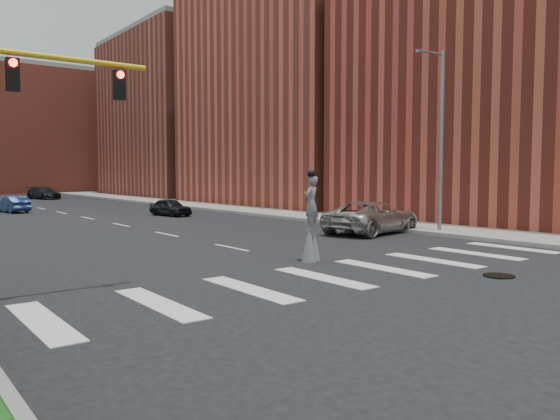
{
  "coord_description": "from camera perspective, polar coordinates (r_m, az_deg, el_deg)",
  "views": [
    {
      "loc": [
        -11.8,
        -10.73,
        3.08
      ],
      "look_at": [
        0.2,
        5.0,
        1.7
      ],
      "focal_mm": 35.0,
      "sensor_mm": 36.0,
      "label": 1
    }
  ],
  "objects": [
    {
      "name": "stilt_performer",
      "position": [
        18.83,
        3.26,
        -1.43
      ],
      "size": [
        0.83,
        0.71,
        3.15
      ],
      "rotation": [
        0.0,
        0.0,
        3.57
      ],
      "color": "#302113",
      "rests_on": "ground"
    },
    {
      "name": "car_near",
      "position": [
        39.06,
        -11.4,
        0.29
      ],
      "size": [
        2.01,
        3.76,
        1.22
      ],
      "primitive_type": "imported",
      "rotation": [
        0.0,
        0.0,
        0.17
      ],
      "color": "black",
      "rests_on": "ground"
    },
    {
      "name": "building_near",
      "position": [
        39.44,
        24.05,
        15.24
      ],
      "size": [
        16.0,
        20.0,
        22.0
      ],
      "primitive_type": "cube",
      "color": "maroon",
      "rests_on": "ground"
    },
    {
      "name": "suv_crossing",
      "position": [
        27.88,
        9.65,
        -0.74
      ],
      "size": [
        6.23,
        3.73,
        1.62
      ],
      "primitive_type": "imported",
      "rotation": [
        0.0,
        0.0,
        1.76
      ],
      "color": "#B7B4AD",
      "rests_on": "ground"
    },
    {
      "name": "building_backdrop",
      "position": [
        90.69,
        -26.18,
        7.33
      ],
      "size": [
        26.0,
        14.0,
        18.0
      ],
      "primitive_type": "cube",
      "color": "#AC4836",
      "rests_on": "ground"
    },
    {
      "name": "car_mid",
      "position": [
        46.28,
        -26.14,
        0.54
      ],
      "size": [
        1.89,
        3.93,
        1.24
      ],
      "primitive_type": "imported",
      "rotation": [
        0.0,
        0.0,
        3.3
      ],
      "color": "navy",
      "rests_on": "ground"
    },
    {
      "name": "manhole",
      "position": [
        17.45,
        21.9,
        -6.4
      ],
      "size": [
        0.9,
        0.9,
        0.04
      ],
      "primitive_type": "cylinder",
      "color": "black",
      "rests_on": "ground"
    },
    {
      "name": "car_far",
      "position": [
        67.25,
        -23.46,
        1.64
      ],
      "size": [
        3.17,
        5.16,
        1.4
      ],
      "primitive_type": "imported",
      "rotation": [
        0.0,
        0.0,
        0.27
      ],
      "color": "black",
      "rests_on": "ground"
    },
    {
      "name": "ground_plane",
      "position": [
        16.24,
        10.26,
        -7.01
      ],
      "size": [
        160.0,
        160.0,
        0.0
      ],
      "primitive_type": "plane",
      "color": "black",
      "rests_on": "ground"
    },
    {
      "name": "sidewalk_right",
      "position": [
        43.31,
        -3.12,
        0.03
      ],
      "size": [
        5.0,
        90.0,
        0.18
      ],
      "primitive_type": "cube",
      "color": "gray",
      "rests_on": "ground"
    },
    {
      "name": "building_far",
      "position": [
        73.35,
        -9.87,
        9.35
      ],
      "size": [
        16.0,
        22.0,
        20.0
      ],
      "primitive_type": "cube",
      "color": "brown",
      "rests_on": "ground"
    },
    {
      "name": "streetlight",
      "position": [
        28.26,
        16.38,
        7.52
      ],
      "size": [
        2.05,
        0.2,
        9.0
      ],
      "color": "slate",
      "rests_on": "ground"
    },
    {
      "name": "building_mid",
      "position": [
        53.67,
        2.37,
        13.56
      ],
      "size": [
        16.0,
        22.0,
        24.0
      ],
      "primitive_type": "cube",
      "color": "#AC4836",
      "rests_on": "ground"
    }
  ]
}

